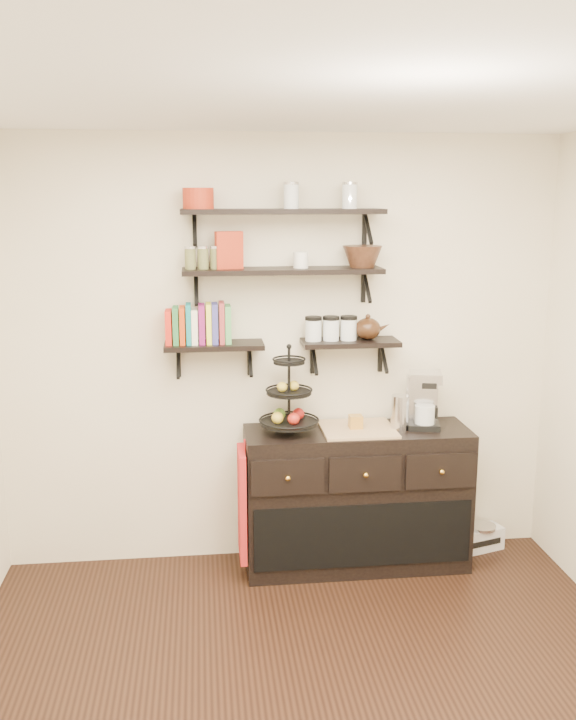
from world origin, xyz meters
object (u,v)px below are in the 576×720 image
at_px(coffee_maker, 423,400).
at_px(radio, 481,537).
at_px(sideboard, 356,498).
at_px(fruit_stand, 289,404).

distance_m(coffee_maker, radio, 1.09).
xyz_separation_m(sideboard, fruit_stand, (-0.43, 0.00, 0.63)).
bearing_deg(fruit_stand, sideboard, -0.53).
xyz_separation_m(coffee_maker, radio, (0.46, 0.08, -0.99)).
height_order(coffee_maker, radio, coffee_maker).
bearing_deg(radio, fruit_stand, 167.33).
bearing_deg(coffee_maker, sideboard, -164.37).
bearing_deg(coffee_maker, fruit_stand, -166.32).
relative_size(sideboard, radio, 4.44).
height_order(sideboard, coffee_maker, coffee_maker).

